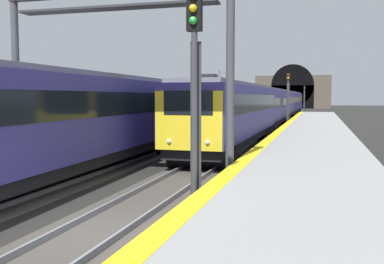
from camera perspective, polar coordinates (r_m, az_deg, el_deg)
ground_plane at (r=10.52m, az=-12.83°, el=-13.00°), size 320.00×320.00×0.00m
platform_right at (r=9.18m, az=13.36°, el=-12.35°), size 112.00×4.59×1.01m
platform_right_edge_strip at (r=9.35m, az=0.64°, el=-8.69°), size 112.00×0.50×0.01m
track_main_line at (r=10.51m, az=-12.83°, el=-12.78°), size 160.00×2.72×0.21m
train_main_approaching at (r=54.02m, az=10.76°, el=3.49°), size 74.63×3.10×3.91m
train_adjacent_platform at (r=37.04m, az=1.71°, el=3.30°), size 61.14×3.40×4.98m
railway_signal_near at (r=11.43m, az=0.33°, el=6.30°), size 0.39×0.38×5.84m
railway_signal_mid at (r=46.38m, az=12.15°, el=4.52°), size 0.39×0.38×5.51m
railway_signal_far at (r=96.99m, az=14.14°, el=4.41°), size 0.39×0.38×5.41m
overhead_signal_gantry at (r=16.31m, az=-9.80°, el=12.12°), size 0.70×8.54×7.05m
tunnel_portal at (r=123.06m, az=12.71°, el=5.02°), size 2.71×19.85×11.69m
catenary_mast_near at (r=75.71m, az=3.52°, el=5.14°), size 0.22×2.19×7.66m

